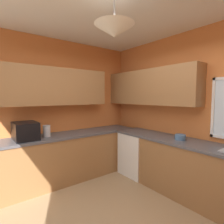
% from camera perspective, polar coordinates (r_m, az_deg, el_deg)
% --- Properties ---
extents(room_shell, '(4.05, 3.62, 2.80)m').
position_cam_1_polar(room_shell, '(2.62, 4.39, 9.36)').
color(room_shell, '#D17238').
rests_on(room_shell, ground_plane).
extents(counter_run_left, '(0.65, 3.23, 0.90)m').
position_cam_1_polar(counter_run_left, '(3.66, -16.04, -13.84)').
color(counter_run_left, olive).
rests_on(counter_run_left, ground_plane).
extents(counter_run_back, '(3.14, 0.65, 0.90)m').
position_cam_1_polar(counter_run_back, '(3.23, 24.81, -16.68)').
color(counter_run_back, olive).
rests_on(counter_run_back, ground_plane).
extents(dishwasher, '(0.60, 0.60, 0.85)m').
position_cam_1_polar(dishwasher, '(3.89, 8.21, -12.94)').
color(dishwasher, white).
rests_on(dishwasher, ground_plane).
extents(microwave, '(0.48, 0.36, 0.29)m').
position_cam_1_polar(microwave, '(3.35, -25.76, -5.40)').
color(microwave, black).
rests_on(microwave, counter_run_left).
extents(kettle, '(0.13, 0.13, 0.21)m').
position_cam_1_polar(kettle, '(3.42, -20.01, -5.69)').
color(kettle, '#B7B7BC').
rests_on(kettle, counter_run_left).
extents(bowl, '(0.17, 0.17, 0.09)m').
position_cam_1_polar(bowl, '(3.22, 20.81, -7.46)').
color(bowl, '#4C7099').
rests_on(bowl, counter_run_back).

